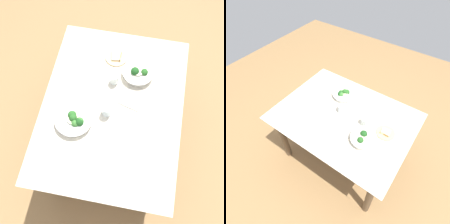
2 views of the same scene
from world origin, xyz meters
TOP-DOWN VIEW (x-y plane):
  - ground_plane at (0.00, 0.00)m, footprint 6.00×6.00m
  - dining_table at (0.00, 0.00)m, footprint 1.36×1.03m
  - broccoli_bowl_far at (-0.17, 0.24)m, footprint 0.27×0.27m
  - broccoli_bowl_near at (0.30, -0.14)m, footprint 0.24×0.24m
  - bread_side_plate at (0.43, 0.05)m, footprint 0.18×0.18m
  - water_glass_center at (0.21, 0.02)m, footprint 0.07×0.07m
  - water_glass_side at (-0.06, 0.03)m, footprint 0.07×0.07m
  - fork_by_far_bowl at (0.01, 0.41)m, footprint 0.08×0.08m
  - fork_by_near_bowl at (0.43, -0.38)m, footprint 0.05×0.10m
  - table_knife_left at (0.55, 0.18)m, footprint 0.04×0.19m
  - napkin_folded_upper at (0.10, -0.14)m, footprint 0.23×0.21m

SIDE VIEW (x-z plane):
  - ground_plane at x=0.00m, z-range 0.00..0.00m
  - dining_table at x=0.00m, z-range 0.26..1.01m
  - table_knife_left at x=0.55m, z-range 0.75..0.75m
  - fork_by_far_bowl at x=0.01m, z-range 0.75..0.75m
  - fork_by_near_bowl at x=0.43m, z-range 0.75..0.75m
  - napkin_folded_upper at x=0.10m, z-range 0.75..0.76m
  - bread_side_plate at x=0.43m, z-range 0.74..0.77m
  - broccoli_bowl_far at x=-0.17m, z-range 0.74..0.83m
  - broccoli_bowl_near at x=0.30m, z-range 0.73..0.83m
  - water_glass_center at x=0.21m, z-range 0.75..0.83m
  - water_glass_side at x=-0.06m, z-range 0.75..0.84m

